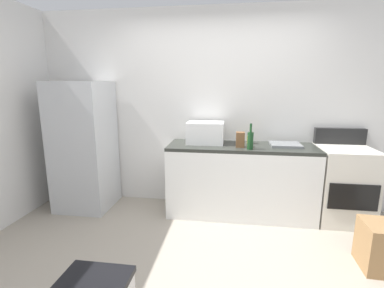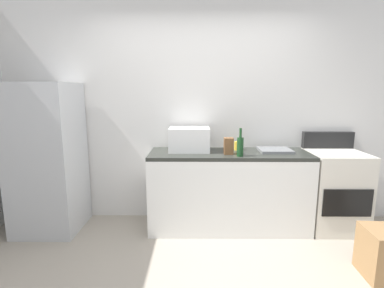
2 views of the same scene
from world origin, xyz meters
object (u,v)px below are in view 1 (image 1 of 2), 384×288
Objects in this scene: stove_oven at (343,183)px; wine_bottle at (250,140)px; coffee_mug at (250,140)px; knife_block at (240,140)px; microwave at (205,133)px; refrigerator at (84,146)px.

wine_bottle is at bearing -169.65° from stove_oven.
stove_oven is at bearing 10.35° from wine_bottle.
coffee_mug is at bearing 86.14° from wine_bottle.
coffee_mug is at bearing 173.66° from stove_oven.
stove_oven reaches higher than knife_block.
knife_block is at bearing -22.06° from microwave.
microwave is 0.61m from wine_bottle.
wine_bottle is 3.00× the size of coffee_mug.
wine_bottle is 0.34m from coffee_mug.
knife_block is at bearing -120.38° from coffee_mug.
refrigerator is 2.17m from coffee_mug.
coffee_mug is 0.27m from knife_block.
stove_oven reaches higher than coffee_mug.
microwave reaches higher than stove_oven.
stove_oven is at bearing -6.34° from coffee_mug.
microwave is at bearing 152.80° from wine_bottle.
wine_bottle reaches higher than knife_block.
refrigerator is 16.70× the size of coffee_mug.
microwave is at bearing 4.56° from refrigerator.
microwave is at bearing 177.53° from stove_oven.
refrigerator is 2.04m from knife_block.
microwave is 4.60× the size of coffee_mug.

